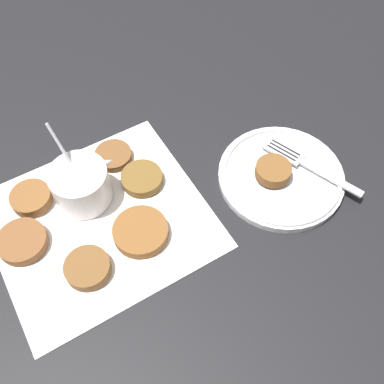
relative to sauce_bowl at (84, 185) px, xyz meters
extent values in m
plane|color=black|center=(-0.01, -0.05, -0.03)|extent=(4.00, 4.00, 0.00)
cube|color=white|center=(-0.01, -0.05, -0.03)|extent=(0.33, 0.30, 0.00)
cylinder|color=silver|center=(0.00, 0.00, 0.00)|extent=(0.09, 0.09, 0.06)
cylinder|color=gold|center=(0.00, 0.00, -0.01)|extent=(0.07, 0.07, 0.03)
cone|color=silver|center=(0.04, 0.00, 0.03)|extent=(0.02, 0.02, 0.02)
cylinder|color=silver|center=(-0.01, 0.03, 0.04)|extent=(0.02, 0.06, 0.11)
cylinder|color=brown|center=(-0.06, -0.12, -0.02)|extent=(0.07, 0.07, 0.02)
cylinder|color=brown|center=(-0.12, -0.03, -0.02)|extent=(0.07, 0.07, 0.02)
cylinder|color=brown|center=(-0.08, 0.04, -0.02)|extent=(0.06, 0.06, 0.02)
cylinder|color=brown|center=(0.08, -0.02, -0.02)|extent=(0.07, 0.07, 0.02)
cylinder|color=brown|center=(0.03, -0.11, -0.02)|extent=(0.08, 0.08, 0.02)
cylinder|color=brown|center=(0.07, 0.04, -0.02)|extent=(0.06, 0.06, 0.01)
cylinder|color=silver|center=(0.28, -0.14, -0.03)|extent=(0.20, 0.20, 0.01)
torus|color=silver|center=(0.28, -0.14, -0.02)|extent=(0.19, 0.19, 0.01)
cylinder|color=brown|center=(0.26, -0.14, -0.01)|extent=(0.06, 0.06, 0.02)
cube|color=silver|center=(0.33, -0.19, -0.01)|extent=(0.05, 0.11, 0.00)
cube|color=silver|center=(0.31, -0.11, -0.01)|extent=(0.05, 0.07, 0.00)
cube|color=black|center=(0.31, -0.11, -0.01)|extent=(0.02, 0.05, 0.00)
cube|color=black|center=(0.31, -0.11, -0.01)|extent=(0.02, 0.05, 0.00)
cube|color=black|center=(0.30, -0.11, -0.01)|extent=(0.02, 0.05, 0.00)
camera|label=1|loc=(-0.08, -0.41, 0.57)|focal=42.00mm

